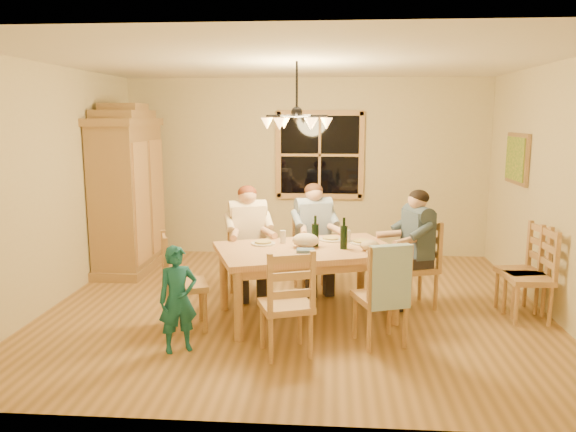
# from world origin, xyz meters

# --- Properties ---
(floor) EXTENTS (5.50, 5.50, 0.00)m
(floor) POSITION_xyz_m (0.00, 0.00, 0.00)
(floor) COLOR olive
(floor) RESTS_ON ground
(ceiling) EXTENTS (5.50, 5.00, 0.02)m
(ceiling) POSITION_xyz_m (0.00, 0.00, 2.70)
(ceiling) COLOR white
(ceiling) RESTS_ON wall_back
(wall_back) EXTENTS (5.50, 0.02, 2.70)m
(wall_back) POSITION_xyz_m (0.00, 2.50, 1.35)
(wall_back) COLOR beige
(wall_back) RESTS_ON floor
(wall_left) EXTENTS (0.02, 5.00, 2.70)m
(wall_left) POSITION_xyz_m (-2.75, 0.00, 1.35)
(wall_left) COLOR beige
(wall_left) RESTS_ON floor
(wall_right) EXTENTS (0.02, 5.00, 2.70)m
(wall_right) POSITION_xyz_m (2.75, 0.00, 1.35)
(wall_right) COLOR beige
(wall_right) RESTS_ON floor
(window) EXTENTS (1.30, 0.06, 1.30)m
(window) POSITION_xyz_m (0.20, 2.47, 1.55)
(window) COLOR black
(window) RESTS_ON wall_back
(painting) EXTENTS (0.06, 0.78, 0.64)m
(painting) POSITION_xyz_m (2.71, 1.20, 1.60)
(painting) COLOR olive
(painting) RESTS_ON wall_right
(chandelier) EXTENTS (0.77, 0.68, 0.71)m
(chandelier) POSITION_xyz_m (-0.00, 0.00, 2.08)
(chandelier) COLOR black
(chandelier) RESTS_ON ceiling
(armoire) EXTENTS (0.66, 1.40, 2.30)m
(armoire) POSITION_xyz_m (-2.42, 1.41, 1.06)
(armoire) COLOR olive
(armoire) RESTS_ON floor
(dining_table) EXTENTS (2.10, 1.67, 0.76)m
(dining_table) POSITION_xyz_m (0.13, -0.34, 0.66)
(dining_table) COLOR tan
(dining_table) RESTS_ON floor
(chair_far_left) EXTENTS (0.56, 0.54, 0.99)m
(chair_far_left) POSITION_xyz_m (-0.59, 0.33, 0.30)
(chair_far_left) COLOR #BB7D52
(chair_far_left) RESTS_ON floor
(chair_far_right) EXTENTS (0.56, 0.54, 0.99)m
(chair_far_right) POSITION_xyz_m (0.17, 0.60, 0.30)
(chair_far_right) COLOR #BB7D52
(chair_far_right) RESTS_ON floor
(chair_near_left) EXTENTS (0.56, 0.54, 0.99)m
(chair_near_left) POSITION_xyz_m (-0.01, -1.31, 0.30)
(chair_near_left) COLOR #BB7D52
(chair_near_left) RESTS_ON floor
(chair_near_right) EXTENTS (0.56, 0.54, 0.99)m
(chair_near_right) POSITION_xyz_m (0.85, -1.00, 0.30)
(chair_near_right) COLOR #BB7D52
(chair_near_right) RESTS_ON floor
(chair_end_left) EXTENTS (0.54, 0.56, 0.99)m
(chair_end_left) POSITION_xyz_m (-1.07, -0.76, 0.30)
(chair_end_left) COLOR #BB7D52
(chair_end_left) RESTS_ON floor
(chair_end_right) EXTENTS (0.54, 0.56, 0.99)m
(chair_end_right) POSITION_xyz_m (1.33, 0.09, 0.30)
(chair_end_right) COLOR #BB7D52
(chair_end_right) RESTS_ON floor
(adult_woman) EXTENTS (0.50, 0.52, 0.87)m
(adult_woman) POSITION_xyz_m (-0.59, 0.33, 0.84)
(adult_woman) COLOR beige
(adult_woman) RESTS_ON floor
(adult_plaid_man) EXTENTS (0.50, 0.52, 0.87)m
(adult_plaid_man) POSITION_xyz_m (0.17, 0.60, 0.84)
(adult_plaid_man) COLOR #2E4C7F
(adult_plaid_man) RESTS_ON floor
(adult_slate_man) EXTENTS (0.52, 0.50, 0.87)m
(adult_slate_man) POSITION_xyz_m (1.33, 0.09, 0.84)
(adult_slate_man) COLOR #39495B
(adult_slate_man) RESTS_ON floor
(towel) EXTENTS (0.39, 0.22, 0.58)m
(towel) POSITION_xyz_m (0.92, -1.18, 0.70)
(towel) COLOR #9DC1D5
(towel) RESTS_ON chair_near_right
(wine_bottle_a) EXTENTS (0.08, 0.08, 0.33)m
(wine_bottle_a) POSITION_xyz_m (0.22, -0.25, 0.93)
(wine_bottle_a) COLOR black
(wine_bottle_a) RESTS_ON dining_table
(wine_bottle_b) EXTENTS (0.08, 0.08, 0.33)m
(wine_bottle_b) POSITION_xyz_m (0.52, -0.35, 0.93)
(wine_bottle_b) COLOR black
(wine_bottle_b) RESTS_ON dining_table
(plate_woman) EXTENTS (0.26, 0.26, 0.02)m
(plate_woman) POSITION_xyz_m (-0.35, -0.21, 0.77)
(plate_woman) COLOR white
(plate_woman) RESTS_ON dining_table
(plate_plaid) EXTENTS (0.26, 0.26, 0.02)m
(plate_plaid) POSITION_xyz_m (0.38, 0.04, 0.77)
(plate_plaid) COLOR white
(plate_plaid) RESTS_ON dining_table
(plate_slate) EXTENTS (0.26, 0.26, 0.02)m
(plate_slate) POSITION_xyz_m (0.71, -0.08, 0.77)
(plate_slate) COLOR white
(plate_slate) RESTS_ON dining_table
(wine_glass_a) EXTENTS (0.06, 0.06, 0.14)m
(wine_glass_a) POSITION_xyz_m (-0.14, -0.13, 0.83)
(wine_glass_a) COLOR silver
(wine_glass_a) RESTS_ON dining_table
(wine_glass_b) EXTENTS (0.06, 0.06, 0.14)m
(wine_glass_b) POSITION_xyz_m (0.57, -0.05, 0.83)
(wine_glass_b) COLOR silver
(wine_glass_b) RESTS_ON dining_table
(cap) EXTENTS (0.20, 0.20, 0.11)m
(cap) POSITION_xyz_m (0.78, -0.41, 0.82)
(cap) COLOR tan
(cap) RESTS_ON dining_table
(napkin) EXTENTS (0.22, 0.19, 0.03)m
(napkin) POSITION_xyz_m (0.12, -0.53, 0.78)
(napkin) COLOR slate
(napkin) RESTS_ON dining_table
(cloth_bundle) EXTENTS (0.28, 0.22, 0.15)m
(cloth_bundle) POSITION_xyz_m (0.12, -0.32, 0.84)
(cloth_bundle) COLOR beige
(cloth_bundle) RESTS_ON dining_table
(child) EXTENTS (0.43, 0.38, 0.98)m
(child) POSITION_xyz_m (-0.99, -1.31, 0.49)
(child) COLOR #175D69
(child) RESTS_ON floor
(chair_spare_front) EXTENTS (0.44, 0.45, 0.99)m
(chair_spare_front) POSITION_xyz_m (2.45, -0.26, 0.30)
(chair_spare_front) COLOR #BB7D52
(chair_spare_front) RESTS_ON floor
(chair_spare_back) EXTENTS (0.50, 0.52, 0.99)m
(chair_spare_back) POSITION_xyz_m (2.45, -0.02, 0.30)
(chair_spare_back) COLOR #BB7D52
(chair_spare_back) RESTS_ON floor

